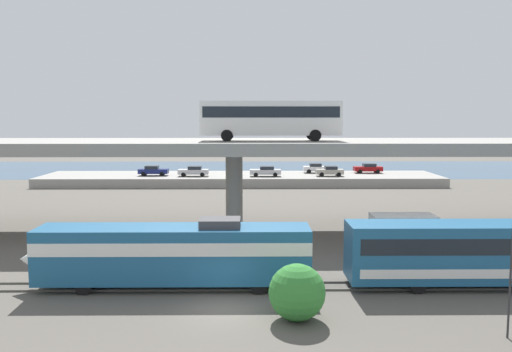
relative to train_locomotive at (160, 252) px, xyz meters
The scene contains 16 objects.
ground_plane 6.01m from the train_locomotive, 45.58° to the right, with size 260.00×260.00×0.00m, color #565149.
rail_strip_near 4.52m from the train_locomotive, 10.58° to the right, with size 110.00×0.12×0.12m, color #59544C.
rail_strip_far 4.52m from the train_locomotive, 10.58° to the left, with size 110.00×0.12×0.12m, color #59544C.
train_locomotive is the anchor object (origin of this frame).
highway_overpass 17.28m from the train_locomotive, 76.24° to the left, with size 96.00×11.66×8.10m.
transit_bus_on_overpass 18.58m from the train_locomotive, 64.88° to the left, with size 12.00×2.68×3.40m.
service_truck_west 18.91m from the train_locomotive, 22.82° to the left, with size 6.80×2.46×3.04m.
pier_parking_lot 51.17m from the train_locomotive, 85.61° to the left, with size 60.28×11.85×1.35m, color gray.
parked_car_0 55.86m from the train_locomotive, 73.52° to the left, with size 4.17×2.00×1.50m.
parked_car_1 51.74m from the train_locomotive, 70.50° to the left, with size 4.08×1.96×1.50m.
parked_car_2 48.95m from the train_locomotive, 93.65° to the left, with size 4.51×1.97×1.50m.
parked_car_3 49.19m from the train_locomotive, 81.05° to the left, with size 4.63×1.97×1.50m.
parked_car_4 58.43m from the train_locomotive, 65.72° to the left, with size 4.43×1.94×1.50m.
parked_car_5 50.56m from the train_locomotive, 100.62° to the left, with size 4.43×1.88×1.50m.
harbor_water 74.14m from the train_locomotive, 86.97° to the left, with size 140.00×36.00×0.01m, color #385B7A.
shrub_right 9.35m from the train_locomotive, 34.58° to the right, with size 2.86×2.86×2.86m, color #338234.
Camera 1 is at (1.42, -27.40, 10.15)m, focal length 37.83 mm.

